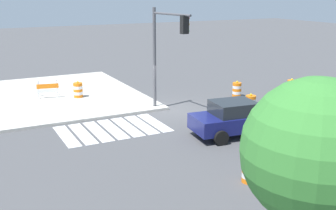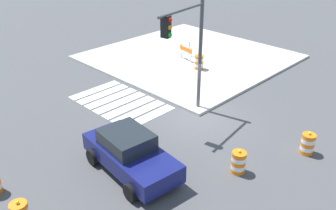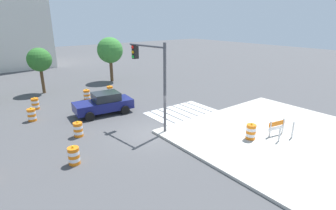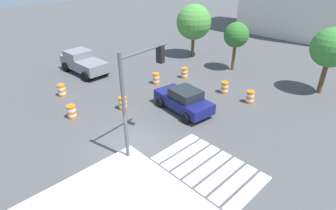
{
  "view_description": "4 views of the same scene",
  "coord_description": "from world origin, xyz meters",
  "px_view_note": "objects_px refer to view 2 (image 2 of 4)",
  "views": [
    {
      "loc": [
        10.34,
        20.12,
        6.51
      ],
      "look_at": [
        1.38,
        2.57,
        1.09
      ],
      "focal_mm": 44.61,
      "sensor_mm": 36.0,
      "label": 1
    },
    {
      "loc": [
        -9.98,
        12.34,
        8.86
      ],
      "look_at": [
        0.08,
        2.12,
        1.41
      ],
      "focal_mm": 38.95,
      "sensor_mm": 36.0,
      "label": 2
    },
    {
      "loc": [
        -8.55,
        -12.75,
        6.92
      ],
      "look_at": [
        2.16,
        1.11,
        1.13
      ],
      "focal_mm": 27.89,
      "sensor_mm": 36.0,
      "label": 3
    },
    {
      "loc": [
        10.05,
        -6.84,
        9.07
      ],
      "look_at": [
        0.12,
        2.74,
        1.69
      ],
      "focal_mm": 28.89,
      "sensor_mm": 36.0,
      "label": 4
    }
  ],
  "objects_px": {
    "traffic_barrel_median_near": "(308,144)",
    "traffic_barrel_median_far": "(238,162)",
    "construction_barricade": "(188,51)",
    "traffic_barrel_on_sidewalk": "(199,62)",
    "traffic_light_pole": "(188,41)",
    "sports_car": "(130,153)"
  },
  "relations": [
    {
      "from": "traffic_barrel_median_near",
      "to": "traffic_barrel_median_far",
      "type": "height_order",
      "value": "same"
    },
    {
      "from": "construction_barricade",
      "to": "traffic_barrel_median_far",
      "type": "bearing_deg",
      "value": 141.06
    },
    {
      "from": "traffic_barrel_on_sidewalk",
      "to": "construction_barricade",
      "type": "height_order",
      "value": "traffic_barrel_on_sidewalk"
    },
    {
      "from": "traffic_barrel_median_near",
      "to": "traffic_light_pole",
      "type": "distance_m",
      "value": 6.75
    },
    {
      "from": "traffic_barrel_on_sidewalk",
      "to": "traffic_light_pole",
      "type": "height_order",
      "value": "traffic_light_pole"
    },
    {
      "from": "sports_car",
      "to": "traffic_barrel_on_sidewalk",
      "type": "xyz_separation_m",
      "value": [
        4.79,
        -9.75,
        -0.21
      ]
    },
    {
      "from": "traffic_barrel_on_sidewalk",
      "to": "construction_barricade",
      "type": "xyz_separation_m",
      "value": [
        1.67,
        -0.78,
        0.12
      ]
    },
    {
      "from": "traffic_barrel_median_far",
      "to": "traffic_light_pole",
      "type": "bearing_deg",
      "value": -22.36
    },
    {
      "from": "traffic_barrel_median_far",
      "to": "construction_barricade",
      "type": "relative_size",
      "value": 0.75
    },
    {
      "from": "traffic_barrel_on_sidewalk",
      "to": "construction_barricade",
      "type": "distance_m",
      "value": 1.84
    },
    {
      "from": "traffic_light_pole",
      "to": "traffic_barrel_median_far",
      "type": "bearing_deg",
      "value": 157.64
    },
    {
      "from": "sports_car",
      "to": "construction_barricade",
      "type": "xyz_separation_m",
      "value": [
        6.46,
        -10.53,
        -0.09
      ]
    },
    {
      "from": "sports_car",
      "to": "traffic_barrel_on_sidewalk",
      "type": "height_order",
      "value": "sports_car"
    },
    {
      "from": "construction_barricade",
      "to": "traffic_barrel_on_sidewalk",
      "type": "bearing_deg",
      "value": 155.02
    },
    {
      "from": "traffic_barrel_median_far",
      "to": "sports_car",
      "type": "bearing_deg",
      "value": 43.13
    },
    {
      "from": "traffic_barrel_median_near",
      "to": "traffic_light_pole",
      "type": "xyz_separation_m",
      "value": [
        5.65,
        1.3,
        3.46
      ]
    },
    {
      "from": "traffic_barrel_median_near",
      "to": "traffic_barrel_on_sidewalk",
      "type": "height_order",
      "value": "traffic_barrel_on_sidewalk"
    },
    {
      "from": "construction_barricade",
      "to": "traffic_light_pole",
      "type": "relative_size",
      "value": 0.25
    },
    {
      "from": "traffic_barrel_on_sidewalk",
      "to": "sports_car",
      "type": "bearing_deg",
      "value": 116.17
    },
    {
      "from": "traffic_light_pole",
      "to": "traffic_barrel_median_near",
      "type": "bearing_deg",
      "value": -167.06
    },
    {
      "from": "traffic_barrel_median_far",
      "to": "construction_barricade",
      "type": "bearing_deg",
      "value": -38.94
    },
    {
      "from": "traffic_barrel_median_far",
      "to": "traffic_barrel_on_sidewalk",
      "type": "distance_m",
      "value": 10.45
    }
  ]
}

